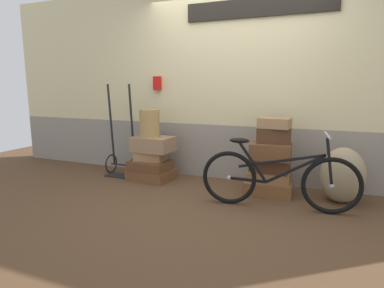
% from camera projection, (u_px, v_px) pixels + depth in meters
% --- Properties ---
extents(ground, '(9.69, 5.20, 0.06)m').
position_uv_depth(ground, '(216.00, 198.00, 3.93)').
color(ground, '#513823').
extents(station_building, '(7.69, 0.74, 2.70)m').
position_uv_depth(station_building, '(237.00, 83.00, 4.46)').
color(station_building, gray).
rests_on(station_building, ground).
extents(suitcase_0, '(0.64, 0.50, 0.15)m').
position_uv_depth(suitcase_0, '(151.00, 174.00, 4.62)').
color(suitcase_0, brown).
rests_on(suitcase_0, ground).
extents(suitcase_1, '(0.57, 0.44, 0.13)m').
position_uv_depth(suitcase_1, '(150.00, 165.00, 4.57)').
color(suitcase_1, brown).
rests_on(suitcase_1, suitcase_0).
extents(suitcase_2, '(0.43, 0.34, 0.13)m').
position_uv_depth(suitcase_2, '(151.00, 156.00, 4.60)').
color(suitcase_2, '#9E754C').
rests_on(suitcase_2, suitcase_1).
extents(suitcase_3, '(0.58, 0.42, 0.21)m').
position_uv_depth(suitcase_3, '(153.00, 144.00, 4.56)').
color(suitcase_3, '#937051').
rests_on(suitcase_3, suitcase_2).
extents(suitcase_4, '(0.58, 0.39, 0.16)m').
position_uv_depth(suitcase_4, '(268.00, 188.00, 3.98)').
color(suitcase_4, brown).
rests_on(suitcase_4, ground).
extents(suitcase_5, '(0.50, 0.35, 0.11)m').
position_uv_depth(suitcase_5, '(269.00, 176.00, 3.99)').
color(suitcase_5, olive).
rests_on(suitcase_5, suitcase_4).
extents(suitcase_6, '(0.48, 0.31, 0.17)m').
position_uv_depth(suitcase_6, '(270.00, 165.00, 3.97)').
color(suitcase_6, '#4C2D19').
rests_on(suitcase_6, suitcase_5).
extents(suitcase_7, '(0.48, 0.34, 0.19)m').
position_uv_depth(suitcase_7, '(271.00, 151.00, 3.89)').
color(suitcase_7, brown).
rests_on(suitcase_7, suitcase_6).
extents(suitcase_8, '(0.42, 0.29, 0.18)m').
position_uv_depth(suitcase_8, '(274.00, 135.00, 3.90)').
color(suitcase_8, '#4C2D19').
rests_on(suitcase_8, suitcase_7).
extents(suitcase_9, '(0.38, 0.27, 0.12)m').
position_uv_depth(suitcase_9, '(274.00, 123.00, 3.84)').
color(suitcase_9, '#9E754C').
rests_on(suitcase_9, suitcase_8).
extents(wicker_basket, '(0.28, 0.28, 0.39)m').
position_uv_depth(wicker_basket, '(150.00, 123.00, 4.49)').
color(wicker_basket, '#A8844C').
rests_on(wicker_basket, suitcase_3).
extents(luggage_trolley, '(0.45, 0.37, 1.35)m').
position_uv_depth(luggage_trolley, '(122.00, 155.00, 4.82)').
color(luggage_trolley, black).
rests_on(luggage_trolley, ground).
extents(burlap_sack, '(0.49, 0.41, 0.64)m').
position_uv_depth(burlap_sack, '(342.00, 175.00, 3.66)').
color(burlap_sack, '#9E8966').
rests_on(burlap_sack, ground).
extents(bicycle, '(1.67, 0.46, 0.84)m').
position_uv_depth(bicycle, '(278.00, 179.00, 3.47)').
color(bicycle, black).
rests_on(bicycle, ground).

